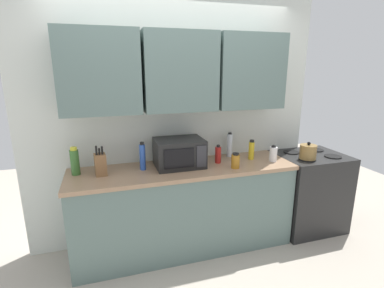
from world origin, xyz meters
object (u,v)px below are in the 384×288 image
object	(u,v)px
microwave	(179,153)
stove_range	(308,191)
bottle_amber_vinegar	(235,161)
kettle	(308,152)
bottle_clear_tall	(230,145)
knife_block	(100,164)
bottle_yellow_mustard	(251,150)
bottle_blue_cleaner	(142,157)
bottle_green_oil	(75,162)
bottle_white_jar	(273,154)
bottle_red_sauce	(218,155)

from	to	relation	value
microwave	stove_range	bearing A→B (deg)	-2.58
microwave	bottle_amber_vinegar	size ratio (longest dim) A/B	3.12
kettle	bottle_clear_tall	bearing A→B (deg)	154.70
knife_block	bottle_clear_tall	world-z (taller)	knife_block
knife_block	bottle_amber_vinegar	xyz separation A→B (m)	(1.28, -0.19, -0.03)
bottle_yellow_mustard	knife_block	bearing A→B (deg)	-179.20
microwave	bottle_clear_tall	xyz separation A→B (m)	(0.62, 0.15, -0.01)
microwave	kettle	bearing A→B (deg)	-8.66
bottle_yellow_mustard	bottle_blue_cleaner	distance (m)	1.17
stove_range	bottle_blue_cleaner	world-z (taller)	bottle_blue_cleaner
knife_block	bottle_green_oil	xyz separation A→B (m)	(-0.22, 0.08, 0.02)
bottle_clear_tall	bottle_blue_cleaner	xyz separation A→B (m)	(-0.98, -0.15, -0.00)
bottle_clear_tall	bottle_amber_vinegar	bearing A→B (deg)	-105.25
bottle_white_jar	stove_range	bearing A→B (deg)	7.42
bottle_red_sauce	bottle_white_jar	distance (m)	0.59
bottle_white_jar	kettle	bearing A→B (deg)	-10.03
bottle_white_jar	bottle_green_oil	world-z (taller)	bottle_green_oil
kettle	bottle_blue_cleaner	xyz separation A→B (m)	(-1.74, 0.21, 0.04)
microwave	bottle_clear_tall	size ratio (longest dim) A/B	1.75
bottle_white_jar	bottle_green_oil	distance (m)	1.99
kettle	bottle_amber_vinegar	world-z (taller)	kettle
bottle_yellow_mustard	bottle_amber_vinegar	distance (m)	0.36
kettle	knife_block	distance (m)	2.14
bottle_clear_tall	bottle_red_sauce	distance (m)	0.27
bottle_red_sauce	bottle_amber_vinegar	distance (m)	0.23
bottle_yellow_mustard	kettle	bearing A→B (deg)	-19.46
stove_range	bottle_blue_cleaner	distance (m)	2.00
stove_range	microwave	xyz separation A→B (m)	(-1.55, 0.07, 0.59)
bottle_blue_cleaner	stove_range	bearing A→B (deg)	-2.09
bottle_red_sauce	bottle_white_jar	world-z (taller)	bottle_red_sauce
bottle_red_sauce	stove_range	bearing A→B (deg)	-2.54
bottle_green_oil	stove_range	bearing A→B (deg)	-2.74
bottle_blue_cleaner	microwave	bearing A→B (deg)	-0.03
stove_range	bottle_clear_tall	distance (m)	1.12
knife_block	bottle_blue_cleaner	size ratio (longest dim) A/B	1.02
bottle_yellow_mustard	bottle_red_sauce	distance (m)	0.39
microwave	bottle_red_sauce	distance (m)	0.42
bottle_green_oil	bottle_red_sauce	bearing A→B (deg)	-2.91
knife_block	stove_range	bearing A→B (deg)	-0.99
bottle_blue_cleaner	kettle	bearing A→B (deg)	-6.86
bottle_green_oil	kettle	bearing A→B (deg)	-6.32
bottle_clear_tall	bottle_white_jar	xyz separation A→B (m)	(0.38, -0.29, -0.05)
kettle	microwave	xyz separation A→B (m)	(-1.38, 0.21, 0.05)
bottle_clear_tall	knife_block	bearing A→B (deg)	-172.58
knife_block	bottle_red_sauce	size ratio (longest dim) A/B	1.46
bottle_clear_tall	bottle_yellow_mustard	xyz separation A→B (m)	(0.19, -0.16, -0.03)
bottle_white_jar	bottle_green_oil	size ratio (longest dim) A/B	0.65
bottle_white_jar	microwave	bearing A→B (deg)	171.87
stove_range	bottle_white_jar	world-z (taller)	bottle_white_jar
bottle_clear_tall	bottle_green_oil	xyz separation A→B (m)	(-1.60, -0.10, -0.01)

